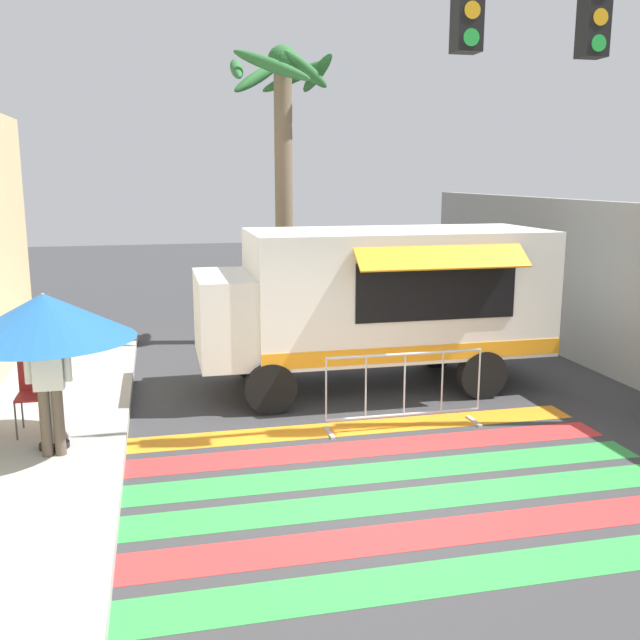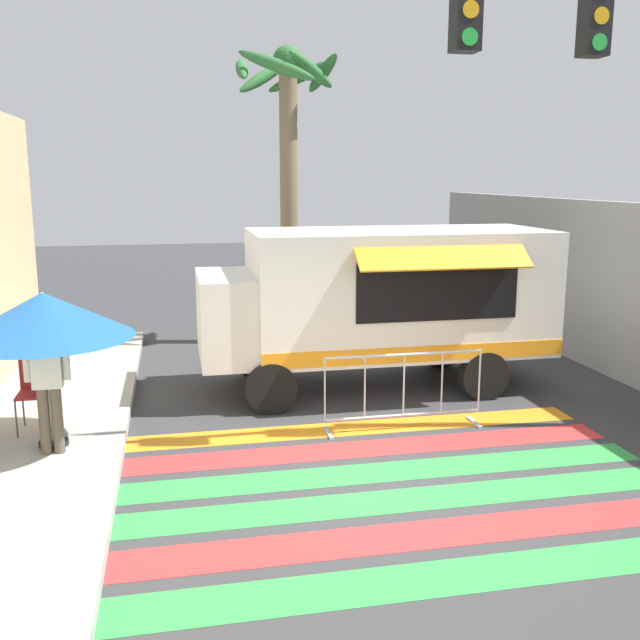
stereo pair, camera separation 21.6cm
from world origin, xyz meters
name	(u,v)px [view 2 (the right image)]	position (x,y,z in m)	size (l,w,h in m)	color
ground_plane	(392,480)	(0.00, 0.00, 0.00)	(60.00, 60.00, 0.00)	#38383A
concrete_wall_right	(634,295)	(5.10, 3.00, 1.51)	(0.20, 16.00, 3.01)	gray
crosswalk_painted	(396,485)	(0.00, -0.15, 0.00)	(6.40, 4.36, 0.01)	green
food_truck	(373,297)	(0.76, 3.60, 1.53)	(5.60, 2.55, 2.59)	white
traffic_signal_pole	(596,91)	(2.88, 1.03, 4.48)	(3.90, 0.29, 6.38)	#515456
patio_umbrella	(44,316)	(-3.92, 1.50, 1.80)	(2.12, 2.12, 1.93)	black
folding_chair	(38,385)	(-4.19, 2.20, 0.75)	(0.48, 0.48, 0.97)	#4C4C51
vendor_person	(47,373)	(-3.88, 1.25, 1.16)	(0.53, 0.23, 1.75)	brown
barricade_front	(404,391)	(0.66, 1.61, 0.54)	(2.24, 0.44, 1.08)	#B7BABF
palm_tree	(287,140)	(-0.04, 7.15, 4.15)	(2.18, 2.29, 5.95)	#7A664C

